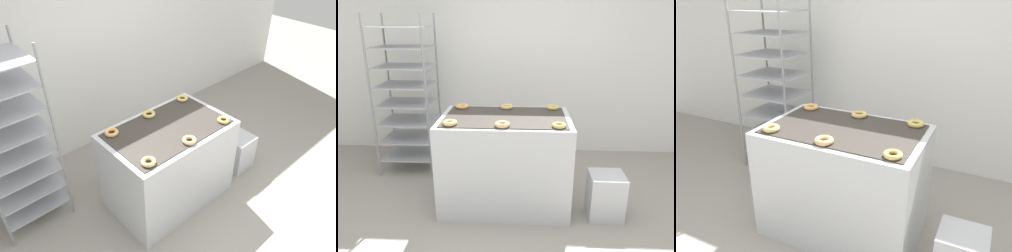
% 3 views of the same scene
% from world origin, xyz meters
% --- Properties ---
extents(ground_plane, '(14.00, 14.00, 0.00)m').
position_xyz_m(ground_plane, '(0.00, 0.00, 0.00)').
color(ground_plane, '#9E998E').
extents(wall_back, '(8.00, 0.05, 2.80)m').
position_xyz_m(wall_back, '(0.00, 2.12, 1.40)').
color(wall_back, white).
rests_on(wall_back, ground_plane).
extents(fryer_machine, '(1.26, 0.81, 0.94)m').
position_xyz_m(fryer_machine, '(0.00, 0.65, 0.47)').
color(fryer_machine, silver).
rests_on(fryer_machine, ground_plane).
extents(baking_rack_cart, '(0.66, 0.57, 1.89)m').
position_xyz_m(baking_rack_cart, '(-1.23, 1.43, 0.96)').
color(baking_rack_cart, gray).
rests_on(baking_rack_cart, ground_plane).
extents(glaze_bin, '(0.32, 0.30, 0.44)m').
position_xyz_m(glaze_bin, '(0.98, 0.45, 0.22)').
color(glaze_bin, silver).
rests_on(glaze_bin, ground_plane).
extents(donut_near_left, '(0.13, 0.13, 0.04)m').
position_xyz_m(donut_near_left, '(-0.48, 0.37, 0.96)').
color(donut_near_left, '#DBB46B').
rests_on(donut_near_left, fryer_machine).
extents(donut_near_center, '(0.14, 0.14, 0.04)m').
position_xyz_m(donut_near_center, '(-0.01, 0.35, 0.96)').
color(donut_near_center, '#DFAC6F').
rests_on(donut_near_center, fryer_machine).
extents(donut_near_right, '(0.13, 0.13, 0.03)m').
position_xyz_m(donut_near_right, '(0.49, 0.36, 0.95)').
color(donut_near_right, '#D8AF5B').
rests_on(donut_near_right, fryer_machine).
extents(donut_far_left, '(0.13, 0.13, 0.04)m').
position_xyz_m(donut_far_left, '(-0.47, 0.93, 0.96)').
color(donut_far_left, '#E7A65D').
rests_on(donut_far_left, fryer_machine).
extents(donut_far_center, '(0.14, 0.14, 0.04)m').
position_xyz_m(donut_far_center, '(-0.00, 0.95, 0.96)').
color(donut_far_center, '#D7B764').
rests_on(donut_far_center, fryer_machine).
extents(donut_far_right, '(0.13, 0.13, 0.04)m').
position_xyz_m(donut_far_right, '(0.48, 0.95, 0.96)').
color(donut_far_right, '#D7BC5C').
rests_on(donut_far_right, fryer_machine).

